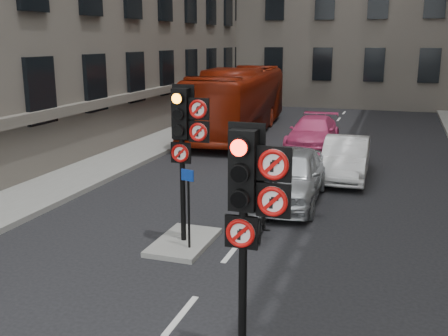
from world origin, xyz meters
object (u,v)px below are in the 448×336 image
Objects in this scene: car_white at (346,158)px; car_pink at (313,133)px; signal_near at (249,197)px; bus_red at (238,101)px; car_silver at (289,175)px; motorcyclist at (266,187)px; signal_far at (185,130)px; info_sign at (188,198)px; motorcycle at (262,219)px.

car_white reaches higher than car_pink.
signal_near is 19.57m from bus_red.
car_silver reaches higher than car_pink.
bus_red is 6.55× the size of motorcyclist.
signal_near is at bearing -56.98° from signal_far.
car_white is 2.32× the size of info_sign.
motorcycle is 0.88× the size of motorcyclist.
signal_far reaches higher than car_pink.
car_white is at bearing -105.43° from motorcyclist.
car_pink is (-0.59, 8.05, -0.12)m from car_silver.
signal_far is 0.77× the size of car_silver.
motorcycle is at bearing -86.57° from car_pink.
bus_red is (-4.19, 2.52, 0.96)m from car_pink.
car_silver is at bearing -69.46° from bus_red.
motorcycle is at bearing 102.10° from signal_near.
signal_near is 0.31× the size of bus_red.
signal_far is 2.28× the size of motorcycle.
motorcyclist is 2.95m from info_sign.
car_pink is at bearing 110.24° from car_white.
car_pink is 9.84m from motorcyclist.
signal_near is at bearing -86.66° from motorcycle.
car_silver is (1.55, 4.10, -1.91)m from signal_far.
motorcycle is 2.09m from info_sign.
car_white is at bearing 88.80° from signal_near.
signal_far is at bearing 132.00° from info_sign.
bus_red reaches higher than car_white.
signal_far is at bearing -112.71° from car_silver.
bus_red reaches higher than car_pink.
motorcyclist is at bearing -108.09° from car_white.
signal_near is 16.34m from car_pink.
signal_far is 15.05m from bus_red.
motorcyclist is (0.34, -9.83, 0.22)m from car_pink.
signal_near is at bearing -84.59° from car_silver.
car_pink is 2.56× the size of info_sign.
signal_far is at bearing 123.02° from signal_near.
info_sign reaches higher than motorcyclist.
signal_near is 0.77× the size of car_silver.
car_silver is at bearing 97.36° from signal_near.
car_silver is at bearing -112.62° from car_white.
signal_far is 2.00× the size of motorcyclist.
signal_far is 1.98× the size of info_sign.
car_silver reaches higher than car_white.
signal_far reaches higher than car_white.
info_sign is at bearing -92.88° from car_pink.
motorcycle is at bearing 33.42° from signal_far.
info_sign is at bearing -141.83° from motorcycle.
car_silver is at bearing -96.55° from motorcyclist.
motorcycle is at bearing 100.99° from motorcyclist.
motorcycle is (0.56, -11.14, -0.20)m from car_pink.
motorcyclist is at bearing 101.59° from signal_near.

